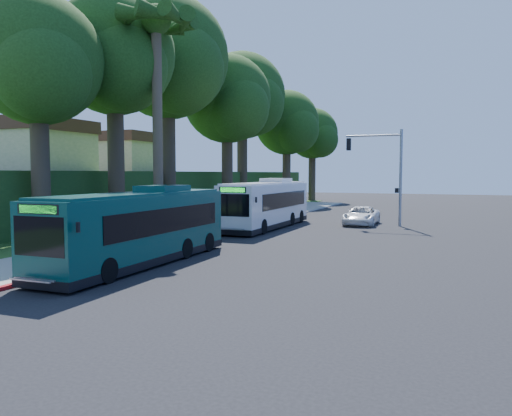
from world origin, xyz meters
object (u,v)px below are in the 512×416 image
at_px(bus_shelter, 159,209).
at_px(teal_bus, 141,226).
at_px(white_bus, 267,204).
at_px(pickup, 361,216).

height_order(bus_shelter, teal_bus, teal_bus).
xyz_separation_m(bus_shelter, white_bus, (3.45, 8.43, -0.11)).
xyz_separation_m(bus_shelter, teal_bus, (3.69, -6.94, -0.19)).
bearing_deg(teal_bus, bus_shelter, 116.85).
xyz_separation_m(white_bus, pickup, (5.81, 4.45, -1.02)).
bearing_deg(white_bus, teal_bus, -89.68).
bearing_deg(bus_shelter, pickup, 54.27).
height_order(bus_shelter, white_bus, white_bus).
distance_m(bus_shelter, pickup, 15.90).
bearing_deg(white_bus, pickup, 36.87).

